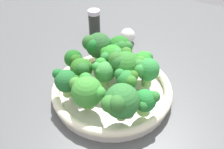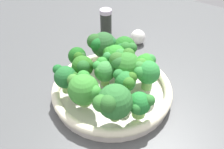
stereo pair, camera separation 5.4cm
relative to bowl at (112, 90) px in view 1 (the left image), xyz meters
The scene contains 18 objects.
ground_plane 4.96cm from the bowl, behind, with size 130.00×130.00×2.50cm, color #4C4E4F.
bowl is the anchor object (origin of this frame).
broccoli_floret_0 11.42cm from the bowl, 22.37° to the right, with size 4.83×5.01×5.42cm.
broccoli_floret_1 8.49cm from the bowl, 159.10° to the right, with size 5.18×4.93×6.20cm.
broccoli_floret_2 11.92cm from the bowl, 51.50° to the right, with size 6.64×7.53×7.89cm.
broccoli_floret_3 9.52cm from the bowl, 98.27° to the right, with size 7.65×6.30×6.88cm.
broccoli_floret_4 9.66cm from the bowl, 59.20° to the left, with size 4.62×5.05×5.83cm.
broccoli_floret_5 11.47cm from the bowl, 141.64° to the left, with size 6.30×6.74×7.76cm.
broccoli_floret_6 11.32cm from the bowl, behind, with size 4.51×4.28×5.55cm.
broccoli_floret_7 6.64cm from the bowl, 14.02° to the right, with size 5.38×4.57×5.70cm.
broccoli_floret_8 7.72cm from the bowl, 118.51° to the left, with size 6.73×6.30×6.71cm.
broccoli_floret_9 6.83cm from the bowl, 64.53° to the left, with size 6.75×6.67×7.44cm.
broccoli_floret_10 11.24cm from the bowl, 132.54° to the right, with size 5.75×4.75×6.15cm.
broccoli_floret_11 9.35cm from the bowl, 30.98° to the left, with size 5.82×5.43×6.86cm.
broccoli_floret_12 10.65cm from the bowl, 107.16° to the left, with size 6.33×5.84×6.98cm.
broccoli_floret_13 5.68cm from the bowl, 166.67° to the right, with size 5.09×4.82×6.05cm.
garlic_bulb 24.19cm from the bowl, 108.57° to the left, with size 4.44×4.44×4.44cm, color silver.
pepper_shaker 27.86cm from the bowl, 131.07° to the left, with size 3.67×3.67×8.77cm.
Camera 1 is at (24.74, -35.68, 40.36)cm, focal length 40.01 mm.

